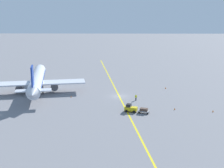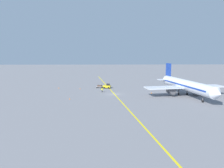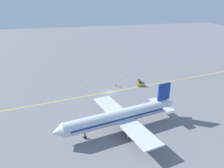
{
  "view_description": "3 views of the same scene",
  "coord_description": "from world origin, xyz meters",
  "views": [
    {
      "loc": [
        -0.85,
        -85.47,
        25.39
      ],
      "look_at": [
        -2.02,
        -1.55,
        4.01
      ],
      "focal_mm": 50.0,
      "sensor_mm": 36.0,
      "label": 1
    },
    {
      "loc": [
        2.5,
        76.91,
        14.74
      ],
      "look_at": [
        0.89,
        0.02,
        3.72
      ],
      "focal_mm": 35.0,
      "sensor_mm": 36.0,
      "label": 2
    },
    {
      "loc": [
        -71.33,
        19.79,
        32.36
      ],
      "look_at": [
        -1.72,
        -0.44,
        3.78
      ],
      "focal_mm": 35.0,
      "sensor_mm": 36.0,
      "label": 3
    }
  ],
  "objects": [
    {
      "name": "ground_plane",
      "position": [
        0.0,
        0.0,
        0.0
      ],
      "size": [
        400.0,
        400.0,
        0.0
      ],
      "primitive_type": "plane",
      "color": "slate"
    },
    {
      "name": "apron_yellow_centreline",
      "position": [
        0.0,
        0.0,
        0.0
      ],
      "size": [
        16.75,
        118.93,
        0.01
      ],
      "primitive_type": "cube",
      "rotation": [
        0.0,
        0.0,
        0.14
      ],
      "color": "yellow",
      "rests_on": "ground"
    },
    {
      "name": "airplane_at_gate",
      "position": [
        -24.26,
        3.68,
        3.71
      ],
      "size": [
        28.48,
        35.42,
        10.6
      ],
      "color": "silver",
      "rests_on": "ground"
    },
    {
      "name": "baggage_tug_white",
      "position": [
        2.68,
        -13.25,
        0.9
      ],
      "size": [
        3.31,
        2.46,
        2.11
      ],
      "color": "gold",
      "rests_on": "ground"
    },
    {
      "name": "baggage_cart_trailing",
      "position": [
        5.82,
        -14.24,
        0.76
      ],
      "size": [
        2.9,
        2.11,
        1.24
      ],
      "color": "gray",
      "rests_on": "ground"
    },
    {
      "name": "ground_crew_worker",
      "position": [
        4.54,
        -3.93,
        0.91
      ],
      "size": [
        0.52,
        0.36,
        1.68
      ],
      "color": "#23232D",
      "rests_on": "ground"
    },
    {
      "name": "traffic_cone_near_nose",
      "position": [
        -13.57,
        -1.28,
        0.28
      ],
      "size": [
        0.32,
        0.32,
        0.55
      ],
      "primitive_type": "cone",
      "color": "orange",
      "rests_on": "ground"
    },
    {
      "name": "traffic_cone_mid_apron",
      "position": [
        13.74,
        -11.62,
        0.28
      ],
      "size": [
        0.32,
        0.32,
        0.55
      ],
      "primitive_type": "cone",
      "color": "orange",
      "rests_on": "ground"
    },
    {
      "name": "traffic_cone_by_wingtip",
      "position": [
        14.58,
        8.53,
        0.28
      ],
      "size": [
        0.32,
        0.32,
        0.55
      ],
      "primitive_type": "cone",
      "color": "orange",
      "rests_on": "ground"
    },
    {
      "name": "traffic_cone_far_edge",
      "position": [
        22.8,
        -13.19,
        0.28
      ],
      "size": [
        0.32,
        0.32,
        0.55
      ],
      "primitive_type": "cone",
      "color": "orange",
      "rests_on": "ground"
    }
  ]
}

